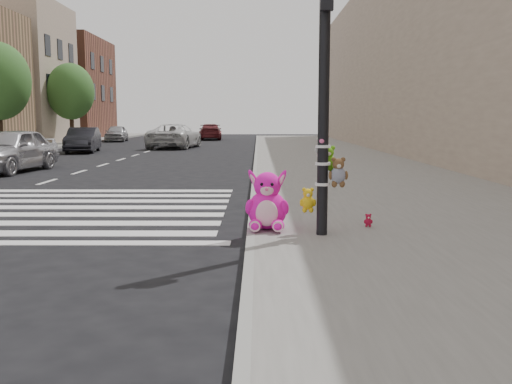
# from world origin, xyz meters

# --- Properties ---
(ground) EXTENTS (120.00, 120.00, 0.00)m
(ground) POSITION_xyz_m (0.00, 0.00, 0.00)
(ground) COLOR black
(ground) RESTS_ON ground
(sidewalk_near) EXTENTS (7.00, 80.00, 0.14)m
(sidewalk_near) POSITION_xyz_m (5.00, 10.00, 0.07)
(sidewalk_near) COLOR slate
(sidewalk_near) RESTS_ON ground
(curb_edge) EXTENTS (0.12, 80.00, 0.15)m
(curb_edge) POSITION_xyz_m (1.55, 10.00, 0.07)
(curb_edge) COLOR gray
(curb_edge) RESTS_ON ground
(bld_far_d) EXTENTS (6.00, 8.00, 10.00)m
(bld_far_d) POSITION_xyz_m (-15.50, 35.00, 5.00)
(bld_far_d) COLOR tan
(bld_far_d) RESTS_ON ground
(bld_far_e) EXTENTS (6.00, 10.00, 9.00)m
(bld_far_e) POSITION_xyz_m (-15.50, 46.00, 4.50)
(bld_far_e) COLOR brown
(bld_far_e) RESTS_ON ground
(bld_near) EXTENTS (5.00, 60.00, 10.00)m
(bld_near) POSITION_xyz_m (10.50, 20.00, 5.00)
(bld_near) COLOR tan
(bld_near) RESTS_ON ground
(signal_pole) EXTENTS (0.70, 0.50, 4.00)m
(signal_pole) POSITION_xyz_m (2.62, 1.82, 1.77)
(signal_pole) COLOR black
(signal_pole) RESTS_ON sidewalk_near
(tree_far_c) EXTENTS (3.20, 3.20, 5.44)m
(tree_far_c) POSITION_xyz_m (-11.20, 33.00, 3.65)
(tree_far_c) COLOR #382619
(tree_far_c) RESTS_ON sidewalk_far
(pink_bunny) EXTENTS (0.67, 0.71, 0.95)m
(pink_bunny) POSITION_xyz_m (1.80, 2.17, 0.53)
(pink_bunny) COLOR #FF15BA
(pink_bunny) RESTS_ON sidewalk_near
(red_teddy) EXTENTS (0.15, 0.10, 0.21)m
(red_teddy) POSITION_xyz_m (3.40, 2.40, 0.25)
(red_teddy) COLOR #A7102F
(red_teddy) RESTS_ON sidewalk_near
(car_silver_far) EXTENTS (2.24, 4.63, 1.52)m
(car_silver_far) POSITION_xyz_m (-6.90, 13.11, 0.76)
(car_silver_far) COLOR #ACABB0
(car_silver_far) RESTS_ON ground
(car_dark_far) EXTENTS (2.00, 4.26, 1.35)m
(car_dark_far) POSITION_xyz_m (-7.83, 24.39, 0.68)
(car_dark_far) COLOR black
(car_dark_far) RESTS_ON ground
(car_white_near) EXTENTS (3.05, 5.61, 1.49)m
(car_white_near) POSITION_xyz_m (-3.50, 28.90, 0.75)
(car_white_near) COLOR silver
(car_white_near) RESTS_ON ground
(car_maroon_near) EXTENTS (2.24, 4.80, 1.36)m
(car_maroon_near) POSITION_xyz_m (-2.45, 42.60, 0.68)
(car_maroon_near) COLOR #5C1A1E
(car_maroon_near) RESTS_ON ground
(car_silver_deep) EXTENTS (1.95, 4.00, 1.31)m
(car_silver_deep) POSITION_xyz_m (-9.61, 38.94, 0.66)
(car_silver_deep) COLOR #A8A9AD
(car_silver_deep) RESTS_ON ground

